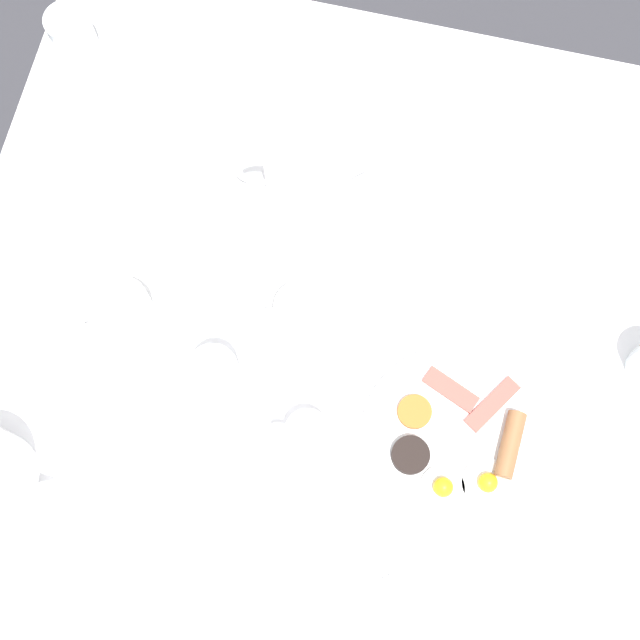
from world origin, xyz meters
The scene contains 12 objects.
ground_plane centered at (0.00, 0.00, 0.00)m, with size 8.00×8.00×0.00m, color #333338.
table centered at (0.00, 0.00, 0.70)m, with size 1.09×1.06×0.77m.
breakfast_plate centered at (-0.23, 0.13, 0.78)m, with size 0.27×0.27×0.04m.
teapot_near centered at (0.07, -0.21, 0.82)m, with size 0.21×0.12×0.12m.
teacup_with_saucer_left centered at (0.03, 0.00, 0.80)m, with size 0.15×0.15×0.07m.
teacup_with_saucer_right centered at (0.28, 0.05, 0.80)m, with size 0.15×0.15×0.07m.
water_glass_tall centered at (0.12, 0.12, 0.82)m, with size 0.07×0.07×0.11m.
wine_glass_spare centered at (0.47, -0.35, 0.82)m, with size 0.07×0.07×0.10m.
creamer_jug centered at (-0.02, 0.16, 0.79)m, with size 0.08×0.06×0.05m.
napkin_folded centered at (0.12, 0.32, 0.77)m, with size 0.15×0.18×0.01m.
knife_by_plate centered at (-0.41, -0.36, 0.77)m, with size 0.20×0.04×0.00m.
fork_spare centered at (0.30, -0.30, 0.77)m, with size 0.17×0.04×0.00m.
Camera 1 is at (-0.08, 0.35, 2.02)m, focal length 50.00 mm.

